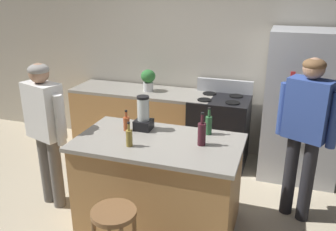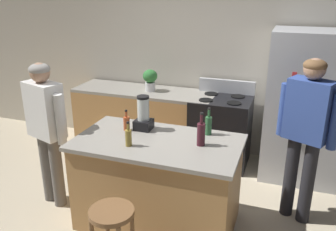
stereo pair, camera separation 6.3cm
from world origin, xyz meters
The scene contains 15 objects.
ground_plane centered at (0.00, 0.00, 0.00)m, with size 14.00×14.00×0.00m, color beige.
back_wall centered at (0.00, 1.95, 1.35)m, with size 8.00×0.10×2.70m, color beige.
kitchen_island centered at (0.00, 0.00, 0.46)m, with size 1.58×0.89×0.91m.
back_counter_run centered at (-0.80, 1.55, 0.46)m, with size 2.00×0.64×0.91m.
refrigerator centered at (1.32, 1.50, 0.91)m, with size 0.90×0.73×1.83m.
stove_range centered at (0.31, 1.52, 0.47)m, with size 0.76×0.65×1.09m.
person_by_island_left centered at (-1.23, -0.05, 0.96)m, with size 0.59×0.33×1.59m.
person_by_sink_right centered at (1.32, 0.56, 1.02)m, with size 0.58×0.36×1.68m.
bar_stool centered at (-0.08, -0.80, 0.51)m, with size 0.36×0.36×0.65m.
potted_plant centered at (-0.71, 1.55, 1.09)m, with size 0.20×0.20×0.30m.
blender_appliance centered at (-0.24, 0.22, 1.06)m, with size 0.17×0.17×0.35m.
bottle_wine centered at (0.41, 0.04, 1.03)m, with size 0.08×0.08×0.32m.
bottle_olive_oil centered at (0.42, 0.31, 1.02)m, with size 0.07×0.07×0.28m.
bottle_cooking_sauce centered at (-0.39, 0.14, 0.99)m, with size 0.06×0.06×0.22m.
bottle_vinegar centered at (-0.21, -0.19, 1.00)m, with size 0.06×0.06×0.24m.
Camera 1 is at (1.07, -2.89, 2.30)m, focal length 38.07 mm.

